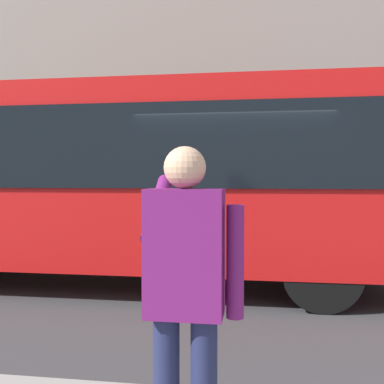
% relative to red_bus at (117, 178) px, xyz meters
% --- Properties ---
extents(ground_plane, '(60.00, 60.00, 0.00)m').
position_rel_red_bus_xyz_m(ground_plane, '(-1.90, 0.15, -1.68)').
color(ground_plane, '#38383A').
extents(building_facade_far, '(28.00, 1.55, 12.00)m').
position_rel_red_bus_xyz_m(building_facade_far, '(-1.91, -6.65, 4.30)').
color(building_facade_far, gray).
rests_on(building_facade_far, ground_plane).
extents(red_bus, '(9.05, 2.54, 3.08)m').
position_rel_red_bus_xyz_m(red_bus, '(0.00, 0.00, 0.00)').
color(red_bus, red).
rests_on(red_bus, ground_plane).
extents(pedestrian_photographer, '(0.53, 0.52, 1.70)m').
position_rel_red_bus_xyz_m(pedestrian_photographer, '(-1.86, 4.55, -0.54)').
color(pedestrian_photographer, '#1E2347').
rests_on(pedestrian_photographer, sidewalk_curb).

